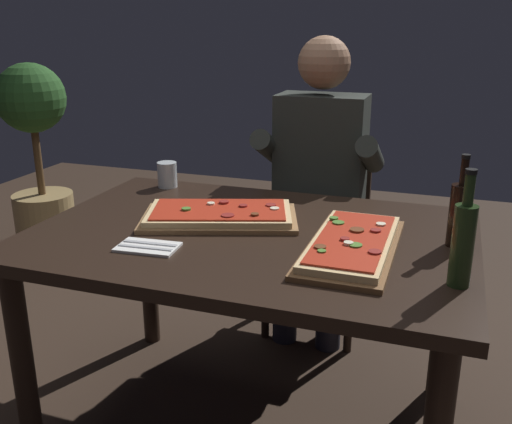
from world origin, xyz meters
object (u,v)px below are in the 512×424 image
(oil_bottle_amber, at_px, (459,213))
(potted_plant_corner, at_px, (37,154))
(dining_table, at_px, (251,259))
(seated_diner, at_px, (318,177))
(wine_bottle_dark, at_px, (463,241))
(tumbler_near_camera, at_px, (167,176))
(diner_chair, at_px, (322,223))
(pizza_rectangular_left, at_px, (352,244))
(pizza_rectangular_front, at_px, (220,215))

(oil_bottle_amber, distance_m, potted_plant_corner, 2.62)
(oil_bottle_amber, bearing_deg, potted_plant_corner, 156.16)
(dining_table, relative_size, seated_diner, 1.05)
(wine_bottle_dark, relative_size, oil_bottle_amber, 1.09)
(tumbler_near_camera, height_order, diner_chair, diner_chair)
(tumbler_near_camera, distance_m, potted_plant_corner, 1.48)
(tumbler_near_camera, height_order, potted_plant_corner, potted_plant_corner)
(pizza_rectangular_left, relative_size, wine_bottle_dark, 1.78)
(dining_table, distance_m, potted_plant_corner, 2.09)
(pizza_rectangular_left, bearing_deg, potted_plant_corner, 150.28)
(pizza_rectangular_front, bearing_deg, tumbler_near_camera, 138.34)
(pizza_rectangular_front, relative_size, oil_bottle_amber, 2.09)
(dining_table, relative_size, wine_bottle_dark, 4.58)
(diner_chair, bearing_deg, seated_diner, -90.00)
(diner_chair, xyz_separation_m, seated_diner, (-0.00, -0.12, 0.26))
(dining_table, distance_m, tumbler_near_camera, 0.65)
(tumbler_near_camera, bearing_deg, pizza_rectangular_left, -28.19)
(pizza_rectangular_front, height_order, potted_plant_corner, potted_plant_corner)
(dining_table, bearing_deg, wine_bottle_dark, -17.88)
(pizza_rectangular_front, distance_m, wine_bottle_dark, 0.82)
(pizza_rectangular_front, xyz_separation_m, pizza_rectangular_left, (0.47, -0.13, 0.00))
(seated_diner, distance_m, potted_plant_corner, 1.86)
(seated_diner, bearing_deg, potted_plant_corner, 167.49)
(wine_bottle_dark, relative_size, diner_chair, 0.35)
(wine_bottle_dark, bearing_deg, dining_table, 162.12)
(dining_table, bearing_deg, pizza_rectangular_front, 153.96)
(oil_bottle_amber, height_order, diner_chair, oil_bottle_amber)
(diner_chair, bearing_deg, pizza_rectangular_left, -72.63)
(seated_diner, xyz_separation_m, potted_plant_corner, (-1.81, 0.40, -0.11))
(oil_bottle_amber, distance_m, seated_diner, 0.88)
(pizza_rectangular_left, bearing_deg, tumbler_near_camera, 151.81)
(wine_bottle_dark, xyz_separation_m, potted_plant_corner, (-2.39, 1.34, -0.23))
(pizza_rectangular_front, relative_size, pizza_rectangular_left, 1.07)
(diner_chair, bearing_deg, pizza_rectangular_front, -103.28)
(oil_bottle_amber, bearing_deg, pizza_rectangular_left, -153.95)
(dining_table, distance_m, pizza_rectangular_left, 0.36)
(pizza_rectangular_left, distance_m, tumbler_near_camera, 0.95)
(wine_bottle_dark, xyz_separation_m, diner_chair, (-0.58, 1.06, -0.37))
(oil_bottle_amber, bearing_deg, dining_table, -172.44)
(tumbler_near_camera, distance_m, seated_diner, 0.65)
(pizza_rectangular_left, relative_size, potted_plant_corner, 0.47)
(pizza_rectangular_left, height_order, wine_bottle_dark, wine_bottle_dark)
(oil_bottle_amber, xyz_separation_m, seated_diner, (-0.58, 0.65, -0.10))
(dining_table, xyz_separation_m, diner_chair, (0.05, 0.86, -0.16))
(dining_table, height_order, tumbler_near_camera, tumbler_near_camera)
(pizza_rectangular_left, height_order, potted_plant_corner, potted_plant_corner)
(oil_bottle_amber, height_order, seated_diner, seated_diner)
(wine_bottle_dark, xyz_separation_m, oil_bottle_amber, (-0.01, 0.29, -0.02))
(pizza_rectangular_front, distance_m, seated_diner, 0.69)
(tumbler_near_camera, bearing_deg, potted_plant_corner, 149.29)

